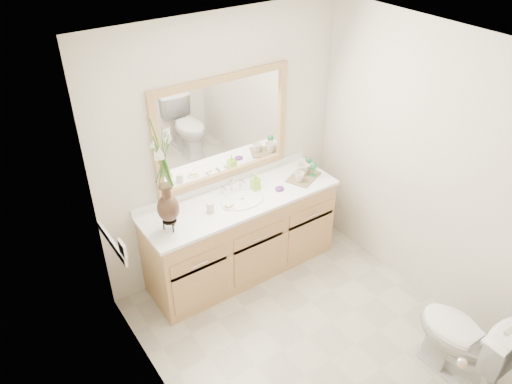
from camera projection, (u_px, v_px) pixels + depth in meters
floor at (308, 336)px, 4.19m from camera, size 2.60×2.60×0.00m
ceiling at (332, 54)px, 2.88m from camera, size 2.40×2.60×0.02m
wall_back at (223, 149)px, 4.43m from camera, size 2.40×0.02×2.40m
wall_front at (478, 342)px, 2.64m from camera, size 2.40×0.02×2.40m
wall_left at (164, 289)px, 2.97m from camera, size 0.02×2.60×2.40m
wall_right at (429, 172)px, 4.10m from camera, size 0.02×2.60×2.40m
vanity at (242, 236)px, 4.67m from camera, size 1.80×0.55×0.80m
counter at (241, 200)px, 4.45m from camera, size 1.84×0.57×0.03m
sink at (242, 204)px, 4.46m from camera, size 0.38×0.34×0.23m
mirror at (223, 129)px, 4.30m from camera, size 1.32×0.04×0.97m
switch_plate at (123, 249)px, 3.62m from camera, size 0.02×0.12×0.12m
toilet at (463, 341)px, 3.69m from camera, size 0.42×0.75×0.74m
flower_vase at (163, 167)px, 3.74m from camera, size 0.21×0.21×0.87m
tumbler at (210, 207)px, 4.25m from camera, size 0.07×0.07×0.09m
soap_dish at (229, 207)px, 4.31m from camera, size 0.11×0.11×0.03m
soap_bottle at (255, 182)px, 4.53m from camera, size 0.07×0.07×0.15m
purple_dish at (280, 188)px, 4.55m from camera, size 0.11×0.09×0.03m
tray at (303, 177)px, 4.73m from camera, size 0.39×0.33×0.02m
mug_left at (299, 176)px, 4.63m from camera, size 0.12×0.11×0.10m
mug_right at (303, 169)px, 4.73m from camera, size 0.15×0.15×0.11m
goblet_front at (313, 167)px, 4.68m from camera, size 0.07×0.07×0.15m
goblet_back at (309, 161)px, 4.79m from camera, size 0.06×0.06×0.13m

